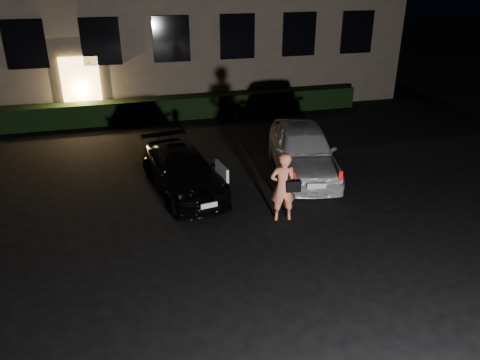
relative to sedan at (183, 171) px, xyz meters
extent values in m
plane|color=black|center=(0.73, -3.91, -0.56)|extent=(80.00, 80.00, 0.00)
cube|color=#FFBC66|center=(-2.77, 7.03, 0.69)|extent=(1.40, 0.10, 2.50)
cube|color=black|center=(-4.47, 7.03, 2.44)|extent=(1.40, 0.10, 1.70)
cube|color=black|center=(-1.87, 7.03, 2.44)|extent=(1.40, 0.10, 1.70)
cube|color=black|center=(0.73, 7.03, 2.44)|extent=(1.40, 0.10, 1.70)
cube|color=black|center=(3.33, 7.03, 2.44)|extent=(1.40, 0.10, 1.70)
cube|color=black|center=(5.93, 7.03, 2.44)|extent=(1.40, 0.10, 1.70)
cube|color=black|center=(8.53, 7.03, 2.44)|extent=(1.40, 0.10, 1.70)
cube|color=black|center=(0.73, 6.59, -0.13)|extent=(15.00, 0.70, 0.85)
imported|color=black|center=(0.00, 0.00, 0.00)|extent=(2.16, 4.05, 1.12)
cube|color=white|center=(0.94, -0.56, 0.13)|extent=(0.20, 0.80, 0.37)
cube|color=silver|center=(0.32, -1.97, -0.07)|extent=(0.41, 0.10, 0.12)
imported|color=silver|center=(3.53, 0.28, 0.16)|extent=(2.54, 4.48, 1.44)
cube|color=red|center=(2.53, -1.57, 0.23)|extent=(0.10, 0.07, 0.24)
cube|color=red|center=(3.70, -1.82, 0.23)|extent=(0.10, 0.07, 0.24)
cube|color=silver|center=(3.10, -1.75, -0.01)|extent=(0.48, 0.14, 0.14)
imported|color=#FC8663|center=(2.05, -2.18, 0.30)|extent=(0.66, 0.47, 1.71)
cube|color=black|center=(2.24, -2.32, 0.36)|extent=(0.36, 0.19, 0.27)
cube|color=black|center=(2.13, -2.27, 0.75)|extent=(0.04, 0.06, 0.53)
camera|label=1|loc=(-1.45, -11.46, 5.01)|focal=35.00mm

